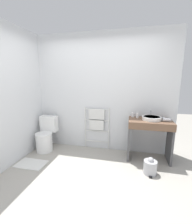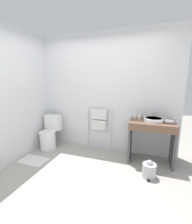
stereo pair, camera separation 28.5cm
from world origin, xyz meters
name	(u,v)px [view 2 (the right image)]	position (x,y,z in m)	size (l,w,h in m)	color
ground_plane	(76,187)	(0.00, 0.00, 0.00)	(12.00, 12.00, 0.00)	#A8A399
wall_back	(104,93)	(0.00, 1.48, 1.30)	(3.21, 0.12, 2.61)	silver
wall_side	(23,94)	(-1.55, 0.71, 1.30)	(0.12, 2.11, 2.61)	silver
toilet	(50,134)	(-1.21, 1.06, 0.33)	(0.39, 0.52, 0.79)	white
towel_radiator	(99,122)	(-0.08, 1.37, 0.67)	(0.59, 0.06, 0.99)	white
vanity_counter	(151,136)	(1.06, 1.14, 0.55)	(0.83, 0.52, 0.83)	brown
sink_basin	(154,120)	(1.08, 1.16, 0.87)	(0.37, 0.37, 0.07)	white
faucet	(154,114)	(1.08, 1.36, 0.93)	(0.02, 0.10, 0.15)	silver
cup_near_wall	(135,116)	(0.72, 1.33, 0.88)	(0.06, 0.06, 0.10)	white
cup_near_edge	(139,116)	(0.81, 1.28, 0.88)	(0.06, 0.06, 0.10)	white
hair_dryer	(170,122)	(1.34, 1.10, 0.87)	(0.18, 0.16, 0.07)	#B7B7BC
trash_bin	(149,170)	(1.05, 0.63, 0.13)	(0.22, 0.26, 0.31)	#B7B7BC
bath_mat	(33,160)	(-1.16, 0.42, 0.01)	(0.56, 0.36, 0.01)	silver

